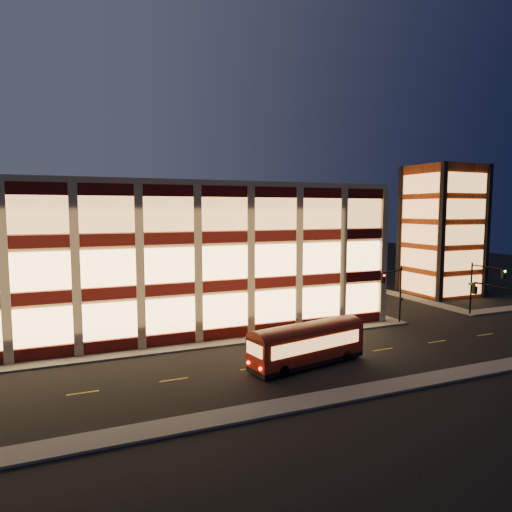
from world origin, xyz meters
name	(u,v)px	position (x,y,z in m)	size (l,w,h in m)	color
ground	(182,352)	(0.00, 0.00, 0.00)	(200.00, 200.00, 0.00)	black
sidewalk_office_south	(144,352)	(-3.00, 1.00, 0.07)	(54.00, 2.00, 0.15)	#514F4C
sidewalk_office_east	(317,296)	(23.00, 17.00, 0.07)	(2.00, 30.00, 0.15)	#514F4C
sidewalk_tower_south	(509,309)	(40.00, 1.00, 0.07)	(14.00, 2.00, 0.15)	#514F4C
sidewalk_tower_west	(382,291)	(34.00, 17.00, 0.07)	(2.00, 30.00, 0.15)	#514F4C
sidewalk_near	(235,415)	(0.00, -13.00, 0.07)	(100.00, 2.00, 0.15)	#514F4C
office_building	(121,251)	(-2.91, 16.91, 7.25)	(50.45, 30.45, 14.50)	tan
stair_tower	(442,231)	(39.95, 11.95, 8.99)	(8.60, 8.60, 18.00)	#8C3814
traffic_signal_far	(394,286)	(22.21, 0.24, 4.11)	(3.79, 1.87, 6.00)	black
traffic_signal_right	(482,281)	(33.50, -0.62, 4.10)	(1.20, 4.37, 6.00)	black
traffic_signal_near	(500,306)	(23.50, -11.03, 4.13)	(0.32, 4.45, 6.00)	black
trolley_bus	(307,342)	(8.15, -6.83, 1.82)	(9.96, 4.25, 3.28)	maroon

